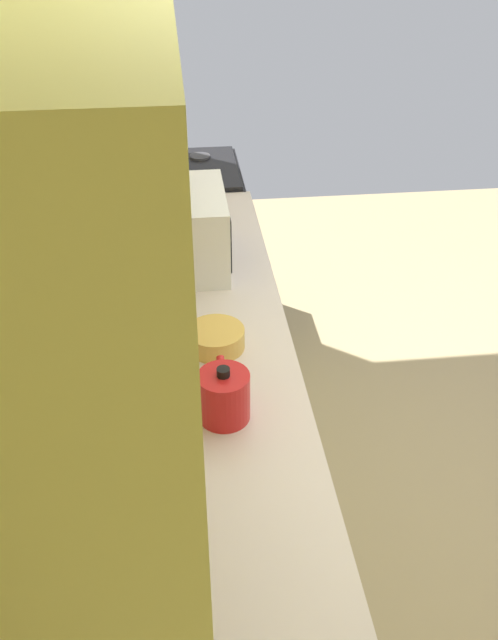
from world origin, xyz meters
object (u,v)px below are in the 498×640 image
bowl (216,337)px  kettle (224,396)px  microwave (180,229)px  oven_range (184,247)px

bowl → kettle: bearing=180.0°
kettle → bowl: bearing=0.0°
bowl → kettle: (-0.34, 0.00, 0.04)m
microwave → kettle: size_ratio=2.20×
bowl → oven_range: bearing=2.9°
microwave → kettle: 0.92m
microwave → bowl: size_ratio=2.33×
microwave → kettle: bearing=-174.1°
bowl → kettle: 0.34m
oven_range → kettle: (-1.90, -0.08, 0.52)m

